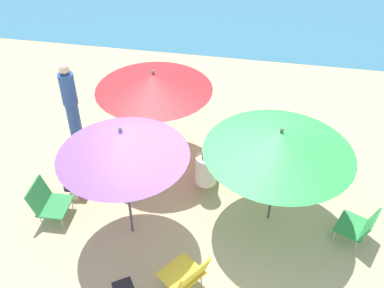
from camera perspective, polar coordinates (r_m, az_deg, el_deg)
name	(u,v)px	position (r m, az deg, el deg)	size (l,w,h in m)	color
ground_plane	(185,222)	(7.17, -0.95, -10.12)	(40.00, 40.00, 0.00)	#CCB789
umbrella_purple	(122,143)	(5.91, -9.11, 0.09)	(1.83, 1.83, 2.01)	#4C4C51
umbrella_green	(280,142)	(6.30, 11.35, 0.26)	(2.18, 2.18, 1.79)	#4C4C51
umbrella_red	(154,81)	(7.52, -5.01, 8.10)	(2.02, 2.02, 1.82)	#4C4C51
beach_chair_a	(47,201)	(7.38, -18.28, -7.07)	(0.56, 0.56, 0.65)	#33934C
beach_chair_b	(224,159)	(7.88, 4.24, -1.94)	(0.63, 0.54, 0.57)	gold
beach_chair_c	(187,274)	(6.09, -0.70, -16.60)	(0.76, 0.76, 0.70)	gold
beach_chair_d	(359,226)	(7.15, 20.93, -9.87)	(0.68, 0.68, 0.59)	#33934C
person_a	(71,102)	(8.66, -15.50, 5.22)	(0.29, 0.29, 1.65)	#2D519E
person_b	(78,168)	(7.69, -14.66, -2.98)	(0.36, 0.57, 0.91)	black
person_c	(206,169)	(7.38, 1.85, -3.30)	(0.38, 0.58, 0.95)	silver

